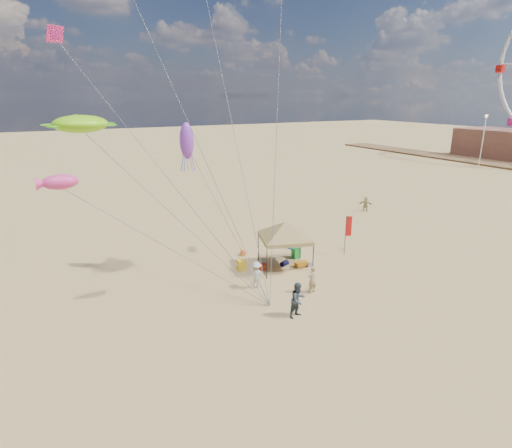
% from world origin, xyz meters
% --- Properties ---
extents(ground, '(280.00, 280.00, 0.00)m').
position_xyz_m(ground, '(0.00, 0.00, 0.00)').
color(ground, tan).
rests_on(ground, ground).
extents(canopy_tent, '(5.78, 5.78, 3.76)m').
position_xyz_m(canopy_tent, '(3.09, 4.67, 3.13)').
color(canopy_tent, black).
rests_on(canopy_tent, ground).
extents(feather_flag, '(0.43, 0.18, 2.94)m').
position_xyz_m(feather_flag, '(8.45, 4.66, 1.97)').
color(feather_flag, black).
rests_on(feather_flag, ground).
extents(cooler_red, '(0.54, 0.38, 0.38)m').
position_xyz_m(cooler_red, '(1.66, 5.12, 0.19)').
color(cooler_red, '#AC2B0D').
rests_on(cooler_red, ground).
extents(cooler_blue, '(0.54, 0.38, 0.38)m').
position_xyz_m(cooler_blue, '(5.62, 7.60, 0.19)').
color(cooler_blue, '#1550AB').
rests_on(cooler_blue, ground).
extents(bag_navy, '(0.69, 0.54, 0.36)m').
position_xyz_m(bag_navy, '(3.30, 4.99, 0.18)').
color(bag_navy, black).
rests_on(bag_navy, ground).
extents(bag_orange, '(0.54, 0.69, 0.36)m').
position_xyz_m(bag_orange, '(1.73, 8.15, 0.18)').
color(bag_orange, '#EB590D').
rests_on(bag_orange, ground).
extents(chair_green, '(0.50, 0.50, 0.70)m').
position_xyz_m(chair_green, '(4.83, 5.86, 0.35)').
color(chair_green, green).
rests_on(chair_green, ground).
extents(chair_yellow, '(0.50, 0.50, 0.70)m').
position_xyz_m(chair_yellow, '(0.36, 5.73, 0.35)').
color(chair_yellow, gold).
rests_on(chair_yellow, ground).
extents(crate_grey, '(0.34, 0.30, 0.28)m').
position_xyz_m(crate_grey, '(4.72, 4.09, 0.14)').
color(crate_grey, slate).
rests_on(crate_grey, ground).
extents(beach_cart, '(0.90, 0.50, 0.24)m').
position_xyz_m(beach_cart, '(4.25, 4.30, 0.20)').
color(beach_cart, '#C47815').
rests_on(beach_cart, ground).
extents(person_near_a, '(0.68, 0.52, 1.69)m').
position_xyz_m(person_near_a, '(2.52, 0.75, 0.84)').
color(person_near_a, tan).
rests_on(person_near_a, ground).
extents(person_near_b, '(1.08, 0.93, 1.92)m').
position_xyz_m(person_near_b, '(0.21, -1.18, 0.96)').
color(person_near_b, '#333E45').
rests_on(person_near_b, ground).
extents(person_near_c, '(1.19, 0.85, 1.67)m').
position_xyz_m(person_near_c, '(-0.05, 2.89, 0.83)').
color(person_near_c, beige).
rests_on(person_near_c, ground).
extents(person_far_c, '(1.30, 1.31, 1.51)m').
position_xyz_m(person_far_c, '(18.05, 13.09, 0.75)').
color(person_far_c, tan).
rests_on(person_far_c, ground).
extents(building_north, '(10.00, 14.00, 5.20)m').
position_xyz_m(building_north, '(67.00, 30.00, 2.60)').
color(building_north, '#8C5947').
rests_on(building_north, ground).
extents(lamp_north, '(0.50, 0.50, 8.25)m').
position_xyz_m(lamp_north, '(55.00, 26.00, 5.52)').
color(lamp_north, silver).
rests_on(lamp_north, ground).
extents(turtle_kite, '(3.32, 2.98, 0.92)m').
position_xyz_m(turtle_kite, '(-8.49, 6.25, 9.74)').
color(turtle_kite, '#79D310').
rests_on(turtle_kite, ground).
extents(fish_kite, '(1.66, 0.96, 0.70)m').
position_xyz_m(fish_kite, '(-9.96, 3.41, 7.36)').
color(fish_kite, '#D6327C').
rests_on(fish_kite, ground).
extents(squid_kite, '(0.91, 0.91, 2.23)m').
position_xyz_m(squid_kite, '(-2.43, 7.39, 8.49)').
color(squid_kite, purple).
rests_on(squid_kite, ground).
extents(stunt_kite_pink, '(1.14, 0.83, 0.95)m').
position_xyz_m(stunt_kite_pink, '(-8.58, 12.92, 14.73)').
color(stunt_kite_pink, '#F22A7A').
rests_on(stunt_kite_pink, ground).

